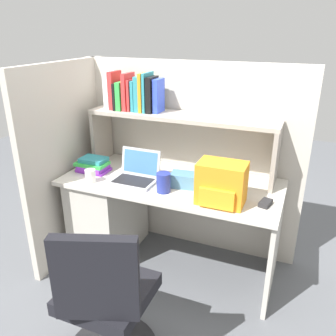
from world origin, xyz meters
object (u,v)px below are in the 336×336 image
(computer_mouse, at_px, (266,203))
(backpack, at_px, (221,184))
(laptop, at_px, (136,174))
(snack_canister, at_px, (163,183))
(paper_cup, at_px, (90,176))
(tissue_box, at_px, (186,180))
(office_chair, at_px, (107,309))

(computer_mouse, bearing_deg, backpack, -151.91)
(laptop, height_order, snack_canister, laptop)
(computer_mouse, distance_m, snack_canister, 0.68)
(laptop, bearing_deg, paper_cup, -152.87)
(backpack, distance_m, paper_cup, 0.96)
(paper_cup, distance_m, tissue_box, 0.70)
(tissue_box, bearing_deg, laptop, 178.62)
(laptop, relative_size, office_chair, 0.34)
(backpack, xyz_separation_m, computer_mouse, (0.27, 0.07, -0.12))
(paper_cup, relative_size, tissue_box, 0.43)
(laptop, height_order, tissue_box, laptop)
(laptop, height_order, computer_mouse, laptop)
(snack_canister, bearing_deg, paper_cup, -174.35)
(snack_canister, relative_size, office_chair, 0.15)
(laptop, height_order, office_chair, laptop)
(backpack, height_order, snack_canister, backpack)
(computer_mouse, relative_size, tissue_box, 0.47)
(computer_mouse, relative_size, office_chair, 0.11)
(computer_mouse, distance_m, paper_cup, 1.23)
(backpack, height_order, tissue_box, backpack)
(laptop, bearing_deg, snack_canister, -20.62)
(backpack, distance_m, computer_mouse, 0.31)
(laptop, xyz_separation_m, tissue_box, (0.37, 0.04, -0.00))
(backpack, bearing_deg, office_chair, -116.96)
(laptop, relative_size, snack_canister, 2.28)
(tissue_box, height_order, office_chair, office_chair)
(backpack, relative_size, paper_cup, 3.14)
(computer_mouse, xyz_separation_m, snack_canister, (-0.67, -0.06, 0.05))
(computer_mouse, height_order, tissue_box, tissue_box)
(paper_cup, relative_size, office_chair, 0.10)
(laptop, bearing_deg, computer_mouse, -2.02)
(computer_mouse, relative_size, snack_canister, 0.76)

